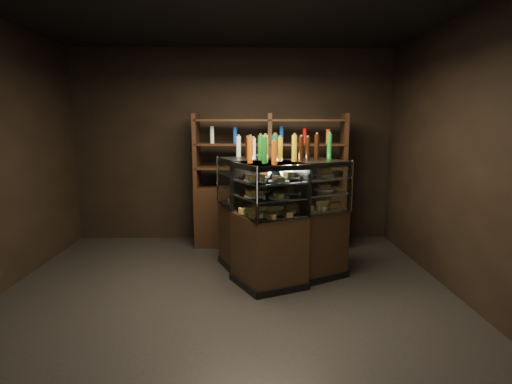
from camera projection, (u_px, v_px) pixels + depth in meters
ground at (226, 305)px, 4.14m from camera, size 5.00×5.00×0.00m
room_shell at (224, 114)px, 3.80m from camera, size 5.02×5.02×3.01m
display_case at (275, 239)px, 4.83m from camera, size 1.65×1.47×1.44m
food_display at (275, 191)px, 4.72m from camera, size 1.26×1.19×0.44m
bottles_top at (276, 149)px, 4.64m from camera, size 1.10×1.05×0.30m
potted_conifer at (295, 229)px, 5.39m from camera, size 0.37×0.37×0.78m
back_shelving at (269, 206)px, 6.06m from camera, size 2.27×0.53×2.00m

